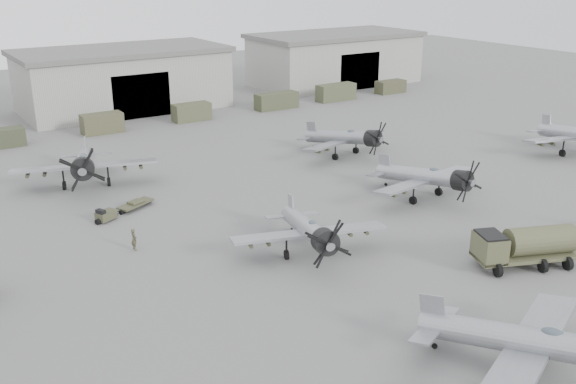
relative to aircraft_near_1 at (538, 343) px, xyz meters
name	(u,v)px	position (x,y,z in m)	size (l,w,h in m)	color
ground	(436,270)	(5.04, 11.69, -2.26)	(220.00, 220.00, 0.00)	#5B5B59
hangar_center	(123,79)	(5.04, 73.65, 2.12)	(29.00, 14.80, 8.70)	gray
hangar_right	(335,58)	(43.04, 73.65, 2.12)	(29.00, 14.80, 8.70)	gray
support_truck_3	(102,123)	(-2.22, 61.69, -1.02)	(5.02, 2.20, 2.47)	#44442C
support_truck_4	(192,112)	(9.96, 61.69, -1.09)	(5.06, 2.20, 2.33)	#45482F
support_truck_5	(277,101)	(23.46, 61.69, -1.09)	(6.42, 2.20, 2.32)	#3C402A
support_truck_6	(336,92)	(34.25, 61.69, -0.99)	(6.32, 2.20, 2.54)	#42472E
support_truck_7	(390,87)	(45.39, 61.69, -1.25)	(5.03, 2.20, 2.01)	#3E3F29
aircraft_near_1	(538,343)	(0.00, 0.00, 0.00)	(12.21, 11.05, 4.96)	#919499
aircraft_mid_1	(310,230)	(-1.06, 18.25, -0.18)	(11.40, 10.26, 4.57)	#9A9DA3
aircraft_mid_2	(429,177)	(14.54, 22.15, -0.11)	(11.85, 10.67, 4.72)	#95989D
aircraft_far_0	(84,163)	(-10.09, 42.11, 0.18)	(13.41, 12.07, 5.37)	#95989E
aircraft_far_1	(347,138)	(16.86, 36.82, -0.12)	(11.81, 10.63, 4.69)	gray
fuel_tanker	(526,244)	(10.73, 8.88, -0.62)	(7.76, 4.99, 2.85)	#4A4B31
tug_trailer	(118,211)	(-10.03, 33.62, -1.81)	(5.78, 3.47, 1.18)	#3E3F29
ground_crew	(134,239)	(-11.26, 26.37, -1.41)	(0.62, 0.40, 1.69)	#43412B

